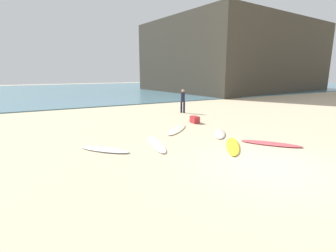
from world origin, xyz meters
The scene contains 11 objects.
ground_plane centered at (0.00, 0.00, 0.00)m, with size 120.00×120.00×0.00m, color #C6B28E.
ocean_water centered at (0.00, 35.67, 0.04)m, with size 120.00×40.00×0.08m, color slate.
coastal_headland centered at (21.99, 25.67, 4.91)m, with size 22.98×18.19×9.82m, color #3D382D.
surfboard_0 centered at (2.02, 1.58, 0.04)m, with size 0.55×2.31×0.08m, color #D44E57.
surfboard_1 centered at (1.31, 3.86, 0.04)m, with size 0.49×1.93×0.08m, color silver.
surfboard_2 centered at (-4.02, 3.99, 0.04)m, with size 0.55×2.06×0.09m, color silver.
surfboard_3 centered at (0.01, 5.58, 0.04)m, with size 0.58×2.53×0.07m, color #F5EAC3.
surfboard_4 centered at (-2.03, 3.73, 0.04)m, with size 0.49×2.47×0.08m, color white.
surfboard_5 centered at (0.45, 2.07, 0.04)m, with size 0.49×2.49×0.09m, color yellow.
beachgoer_near centered at (3.14, 10.05, 0.91)m, with size 0.40×0.40×1.64m.
beach_cooler centered at (1.83, 6.65, 0.19)m, with size 0.58×0.35×0.38m, color #B2282D.
Camera 1 is at (-6.26, -4.99, 2.86)m, focal length 27.06 mm.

